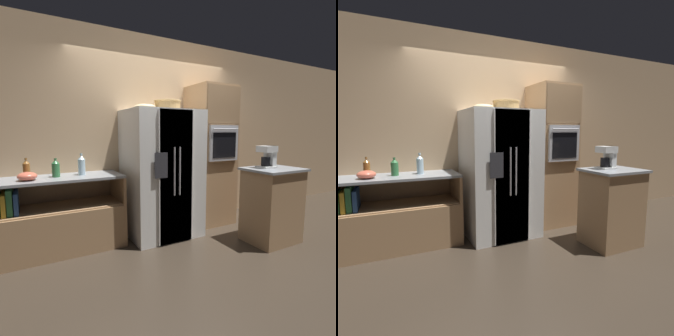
% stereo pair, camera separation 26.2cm
% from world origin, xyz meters
% --- Properties ---
extents(ground_plane, '(20.00, 20.00, 0.00)m').
position_xyz_m(ground_plane, '(0.00, 0.00, 0.00)').
color(ground_plane, '#382D23').
extents(wall_back, '(12.00, 0.06, 2.80)m').
position_xyz_m(wall_back, '(0.00, 0.51, 1.40)').
color(wall_back, tan).
rests_on(wall_back, ground_plane).
extents(counter_left, '(1.42, 0.59, 0.90)m').
position_xyz_m(counter_left, '(-1.41, 0.18, 0.33)').
color(counter_left, '#A87F56').
rests_on(counter_left, ground_plane).
extents(refrigerator, '(0.96, 0.83, 1.72)m').
position_xyz_m(refrigerator, '(-0.10, 0.07, 0.86)').
color(refrigerator, white).
rests_on(refrigerator, ground_plane).
extents(wall_oven, '(0.63, 0.66, 2.12)m').
position_xyz_m(wall_oven, '(0.81, 0.17, 1.07)').
color(wall_oven, '#A87F56').
rests_on(wall_oven, ground_plane).
extents(island_counter, '(0.70, 0.56, 0.97)m').
position_xyz_m(island_counter, '(1.04, -0.84, 0.49)').
color(island_counter, '#A87F56').
rests_on(island_counter, ground_plane).
extents(wicker_basket, '(0.37, 0.37, 0.14)m').
position_xyz_m(wicker_basket, '(0.00, 0.09, 1.79)').
color(wicker_basket, tan).
rests_on(wicker_basket, refrigerator).
extents(fruit_bowl, '(0.29, 0.29, 0.08)m').
position_xyz_m(fruit_bowl, '(-0.31, 0.14, 1.76)').
color(fruit_bowl, beige).
rests_on(fruit_bowl, refrigerator).
extents(bottle_tall, '(0.09, 0.09, 0.22)m').
position_xyz_m(bottle_tall, '(-1.43, 0.19, 1.01)').
color(bottle_tall, '#33723F').
rests_on(bottle_tall, counter_left).
extents(bottle_short, '(0.08, 0.08, 0.23)m').
position_xyz_m(bottle_short, '(-1.74, 0.26, 1.01)').
color(bottle_short, brown).
rests_on(bottle_short, counter_left).
extents(bottle_wide, '(0.09, 0.09, 0.27)m').
position_xyz_m(bottle_wide, '(-1.14, 0.21, 1.03)').
color(bottle_wide, silver).
rests_on(bottle_wide, counter_left).
extents(mixing_bowl, '(0.20, 0.20, 0.09)m').
position_xyz_m(mixing_bowl, '(-1.73, 0.10, 0.95)').
color(mixing_bowl, '#DB664C').
rests_on(mixing_bowl, counter_left).
extents(coffee_maker, '(0.20, 0.18, 0.28)m').
position_xyz_m(coffee_maker, '(1.00, -0.77, 1.12)').
color(coffee_maker, white).
rests_on(coffee_maker, island_counter).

